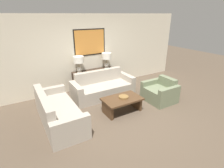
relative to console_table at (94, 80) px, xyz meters
The scene contains 10 objects.
ground_plane 2.24m from the console_table, 90.00° to the right, with size 20.00×20.00×0.00m, color brown.
back_wall 1.00m from the console_table, 90.00° to the left, with size 7.94×0.12×2.65m.
console_table is the anchor object (origin of this frame).
table_lamp_left 0.94m from the console_table, behind, with size 0.36×0.36×0.57m.
table_lamp_right 0.94m from the console_table, ahead, with size 0.36×0.36×0.57m.
couch_by_back_wall 0.70m from the console_table, 90.00° to the right, with size 2.08×0.86×0.84m.
couch_by_side 2.31m from the console_table, 138.92° to the right, with size 0.86×2.08×0.84m.
coffee_table 1.91m from the console_table, 90.51° to the right, with size 1.09×0.67×0.42m.
decorative_bowl 1.90m from the console_table, 88.88° to the right, with size 0.28×0.28×0.05m.
armchair_near_back_wall 2.41m from the console_table, 53.80° to the right, with size 0.83×0.93×0.74m.
Camera 1 is at (-2.51, -3.35, 2.63)m, focal length 28.00 mm.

